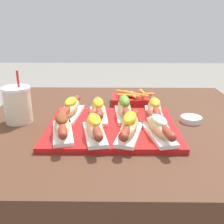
{
  "coord_description": "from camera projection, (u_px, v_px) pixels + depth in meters",
  "views": [
    {
      "loc": [
        -0.03,
        -0.95,
        1.13
      ],
      "look_at": [
        -0.04,
        -0.08,
        0.82
      ],
      "focal_mm": 42.0,
      "sensor_mm": 36.0,
      "label": 1
    }
  ],
  "objects": [
    {
      "name": "hot_dog_2",
      "position": [
        130.0,
        126.0,
        0.82
      ],
      "size": [
        0.1,
        0.22,
        0.08
      ],
      "color": "white",
      "rests_on": "serving_tray"
    },
    {
      "name": "hot_dog_4",
      "position": [
        71.0,
        107.0,
        0.99
      ],
      "size": [
        0.08,
        0.23,
        0.07
      ],
      "color": "white",
      "rests_on": "serving_tray"
    },
    {
      "name": "hot_dog_1",
      "position": [
        94.0,
        126.0,
        0.82
      ],
      "size": [
        0.1,
        0.22,
        0.07
      ],
      "color": "white",
      "rests_on": "serving_tray"
    },
    {
      "name": "hot_dog_7",
      "position": [
        155.0,
        108.0,
        0.99
      ],
      "size": [
        0.07,
        0.23,
        0.07
      ],
      "color": "white",
      "rests_on": "serving_tray"
    },
    {
      "name": "hot_dog_5",
      "position": [
        98.0,
        109.0,
        0.98
      ],
      "size": [
        0.08,
        0.23,
        0.07
      ],
      "color": "white",
      "rests_on": "serving_tray"
    },
    {
      "name": "sauce_bowl",
      "position": [
        191.0,
        119.0,
        0.99
      ],
      "size": [
        0.08,
        0.08,
        0.02
      ],
      "color": "silver",
      "rests_on": "patio_table"
    },
    {
      "name": "hot_dog_3",
      "position": [
        159.0,
        126.0,
        0.82
      ],
      "size": [
        0.1,
        0.22,
        0.07
      ],
      "color": "white",
      "rests_on": "serving_tray"
    },
    {
      "name": "serving_tray",
      "position": [
        112.0,
        127.0,
        0.92
      ],
      "size": [
        0.45,
        0.37,
        0.02
      ],
      "color": "red",
      "rests_on": "patio_table"
    },
    {
      "name": "drink_cup",
      "position": [
        18.0,
        105.0,
        0.97
      ],
      "size": [
        0.1,
        0.1,
        0.19
      ],
      "color": "beige",
      "rests_on": "patio_table"
    },
    {
      "name": "fries_basket",
      "position": [
        133.0,
        99.0,
        1.19
      ],
      "size": [
        0.19,
        0.13,
        0.06
      ],
      "color": "#B21919",
      "rests_on": "patio_table"
    },
    {
      "name": "hot_dog_0",
      "position": [
        62.0,
        125.0,
        0.83
      ],
      "size": [
        0.1,
        0.22,
        0.07
      ],
      "color": "white",
      "rests_on": "serving_tray"
    },
    {
      "name": "hot_dog_6",
      "position": [
        124.0,
        107.0,
        0.99
      ],
      "size": [
        0.07,
        0.23,
        0.08
      ],
      "color": "white",
      "rests_on": "serving_tray"
    },
    {
      "name": "patio_table",
      "position": [
        120.0,
        199.0,
        1.15
      ],
      "size": [
        1.07,
        0.97,
        0.76
      ],
      "color": "#4C2D1E",
      "rests_on": "ground_plane"
    }
  ]
}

